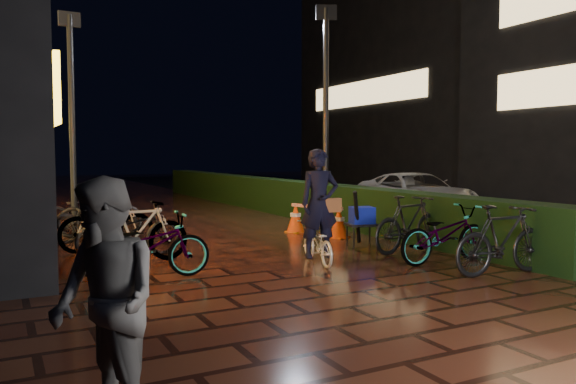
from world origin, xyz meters
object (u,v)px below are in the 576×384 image
van (415,194)px  cyclist (318,222)px  bystander_person (105,304)px  traffic_barrier (316,220)px  cart_assembly (362,217)px

van → cyclist: size_ratio=2.36×
van → cyclist: bearing=-131.6°
bystander_person → cyclist: cyclist is taller
van → cyclist: cyclist is taller
van → traffic_barrier: size_ratio=2.74×
cart_assembly → bystander_person: bearing=-137.6°
van → cart_assembly: bearing=-130.2°
van → cyclist: (-6.01, -4.75, 0.08)m
bystander_person → cart_assembly: size_ratio=1.50×
bystander_person → cart_assembly: (5.55, 5.08, -0.26)m
bystander_person → traffic_barrier: bearing=123.8°
van → cyclist: 7.66m
bystander_person → cyclist: bearing=118.4°
van → cart_assembly: (-4.43, -3.68, -0.05)m
van → bystander_person: bearing=-128.6°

